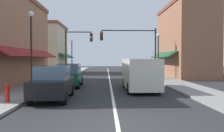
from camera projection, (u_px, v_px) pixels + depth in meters
name	position (u px, v px, depth m)	size (l,w,h in m)	color
ground_plane	(109.00, 78.00, 24.95)	(80.00, 80.00, 0.00)	#28282B
sidewalk_left	(58.00, 78.00, 24.81)	(2.60, 56.00, 0.12)	gray
sidewalk_right	(160.00, 78.00, 25.09)	(2.60, 56.00, 0.12)	gray
lane_center_stripe	(109.00, 78.00, 24.95)	(0.14, 52.00, 0.01)	silver
storefront_right_block	(185.00, 41.00, 27.04)	(5.35, 10.20, 8.39)	#8E5B42
storefront_far_left	(48.00, 49.00, 34.59)	(5.77, 8.20, 7.20)	beige
parked_car_nearest_left	(53.00, 83.00, 12.00)	(1.87, 4.14, 1.77)	black
parked_car_second_left	(69.00, 75.00, 17.51)	(1.81, 4.11, 1.77)	#0F4C33
van_in_lane	(140.00, 73.00, 15.49)	(2.06, 5.21, 2.12)	beige
traffic_signal_mast_arm	(135.00, 44.00, 24.08)	(5.86, 0.50, 5.31)	#333333
traffic_signal_left_corner	(75.00, 46.00, 25.48)	(3.07, 0.50, 5.31)	#333333
street_lamp_left_near	(31.00, 38.00, 14.59)	(0.36, 0.36, 5.13)	black
street_lamp_right_mid	(158.00, 48.00, 23.86)	(0.36, 0.36, 4.72)	black
street_lamp_left_far	(72.00, 51.00, 30.98)	(0.36, 0.36, 4.66)	black
fire_hydrant	(7.00, 93.00, 10.69)	(0.22, 0.22, 0.87)	red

